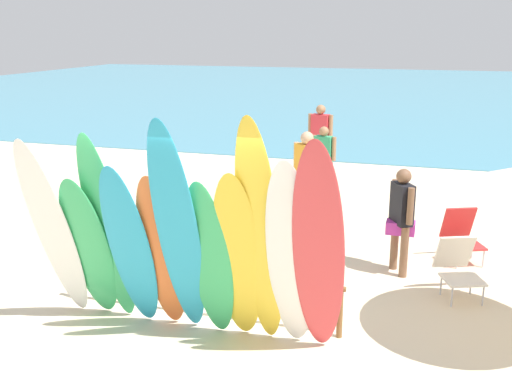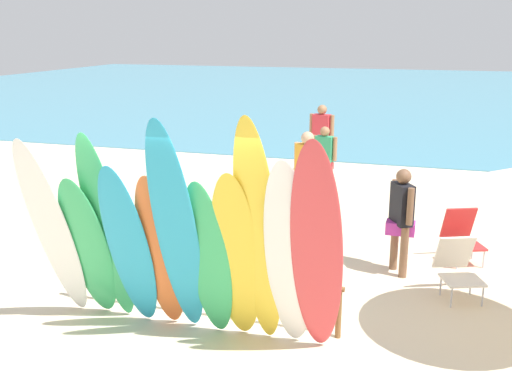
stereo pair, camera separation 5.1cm
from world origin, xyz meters
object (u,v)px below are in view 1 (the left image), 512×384
(surfboard_rack, at_px, (202,279))
(beach_chair_blue, at_px, (458,265))
(surfboard_orange_4, at_px, (162,254))
(beachgoer_photographing, at_px, (401,214))
(beach_chair_red, at_px, (462,233))
(surfboard_green_1, at_px, (89,249))
(surfboard_white_0, at_px, (53,232))
(surfboard_teal_5, at_px, (178,234))
(surfboard_green_2, at_px, (108,231))
(surfboard_white_9, at_px, (291,258))
(surfboard_green_6, at_px, (210,261))
(beachgoer_near_rack, at_px, (306,171))
(surfboard_yellow_8, at_px, (260,237))
(beachgoer_strolling, at_px, (320,134))
(beachgoer_by_water, at_px, (323,156))
(surfboard_yellow_7, at_px, (238,259))
(surfboard_red_10, at_px, (319,253))
(surfboard_teal_3, at_px, (130,249))

(surfboard_rack, relative_size, beach_chair_blue, 4.36)
(surfboard_orange_4, relative_size, beachgoer_photographing, 1.35)
(beachgoer_photographing, xyz_separation_m, beach_chair_red, (0.89, 0.82, -0.48))
(surfboard_green_1, height_order, beach_chair_red, surfboard_green_1)
(surfboard_rack, relative_size, beach_chair_red, 4.29)
(surfboard_white_0, bearing_deg, surfboard_teal_5, -0.30)
(surfboard_green_1, relative_size, beach_chair_blue, 2.47)
(surfboard_green_2, distance_m, beachgoer_photographing, 4.22)
(surfboard_green_1, bearing_deg, surfboard_teal_5, -12.12)
(surfboard_rack, distance_m, beachgoer_photographing, 3.17)
(surfboard_rack, xyz_separation_m, surfboard_teal_5, (0.04, -0.73, 0.83))
(surfboard_orange_4, relative_size, surfboard_white_9, 0.88)
(surfboard_green_6, xyz_separation_m, beachgoer_near_rack, (0.08, 4.70, -0.01))
(surfboard_yellow_8, xyz_separation_m, beachgoer_near_rack, (-0.52, 4.75, -0.37))
(beachgoer_photographing, xyz_separation_m, beachgoer_strolling, (-2.37, 6.03, 0.07))
(beach_chair_red, bearing_deg, surfboard_orange_4, -157.30)
(surfboard_white_0, bearing_deg, surfboard_white_9, 3.44)
(surfboard_green_2, xyz_separation_m, surfboard_white_9, (2.22, -0.05, -0.07))
(surfboard_green_6, height_order, surfboard_yellow_8, surfboard_yellow_8)
(surfboard_green_1, relative_size, surfboard_yellow_8, 0.72)
(beachgoer_by_water, relative_size, beachgoer_photographing, 0.95)
(surfboard_green_1, relative_size, beach_chair_red, 2.44)
(surfboard_white_0, distance_m, surfboard_green_6, 1.94)
(surfboard_teal_5, bearing_deg, beachgoer_near_rack, 80.31)
(surfboard_teal_5, height_order, beachgoer_photographing, surfboard_teal_5)
(beach_chair_blue, bearing_deg, beachgoer_photographing, 123.80)
(surfboard_rack, bearing_deg, surfboard_yellow_7, -39.47)
(surfboard_green_1, xyz_separation_m, surfboard_yellow_8, (2.16, -0.08, 0.40))
(surfboard_red_10, bearing_deg, surfboard_white_0, 178.03)
(surfboard_teal_5, relative_size, beachgoer_by_water, 1.91)
(surfboard_green_2, bearing_deg, surfboard_teal_3, -13.99)
(surfboard_yellow_7, bearing_deg, surfboard_white_0, 178.83)
(beachgoer_strolling, bearing_deg, surfboard_orange_4, -79.33)
(surfboard_green_6, xyz_separation_m, surfboard_red_10, (1.25, -0.10, 0.28))
(beach_chair_red, bearing_deg, surfboard_green_6, -151.87)
(surfboard_green_2, height_order, surfboard_teal_5, surfboard_teal_5)
(surfboard_green_2, bearing_deg, beachgoer_photographing, 43.15)
(surfboard_orange_4, height_order, beach_chair_red, surfboard_orange_4)
(surfboard_green_1, height_order, surfboard_yellow_8, surfboard_yellow_8)
(surfboard_white_0, relative_size, surfboard_green_1, 1.25)
(surfboard_orange_4, xyz_separation_m, surfboard_yellow_8, (1.19, -0.06, 0.35))
(beachgoer_near_rack, bearing_deg, surfboard_teal_5, -60.56)
(surfboard_teal_5, height_order, surfboard_green_6, surfboard_teal_5)
(beach_chair_red, bearing_deg, beachgoer_near_rack, 133.83)
(surfboard_green_2, relative_size, beachgoer_by_water, 1.68)
(beachgoer_strolling, bearing_deg, beachgoer_near_rack, -70.96)
(surfboard_green_2, height_order, beachgoer_by_water, surfboard_green_2)
(surfboard_green_1, bearing_deg, surfboard_teal_3, -13.79)
(surfboard_yellow_7, bearing_deg, beachgoer_near_rack, 88.76)
(surfboard_yellow_7, distance_m, surfboard_white_9, 0.62)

